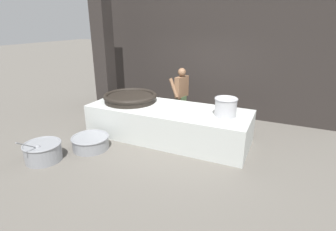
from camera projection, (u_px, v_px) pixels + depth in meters
name	position (u px, v px, depth m)	size (l,w,h in m)	color
ground_plane	(168.00, 137.00, 6.71)	(60.00, 60.00, 0.00)	#666059
back_wall	(201.00, 48.00, 8.06)	(8.02, 0.24, 4.08)	#2D2826
support_pillar	(103.00, 49.00, 7.80)	(0.46, 0.46, 4.08)	#2D2826
hearth_platform	(168.00, 123.00, 6.57)	(4.00, 1.49, 0.80)	silver
giant_wok_near	(130.00, 97.00, 6.94)	(1.41, 1.41, 0.20)	black
stock_pot	(226.00, 107.00, 5.83)	(0.52, 0.52, 0.42)	#B7B7BC
cook	(181.00, 94.00, 7.41)	(0.44, 0.63, 1.60)	brown
prep_bowl_vegetables	(43.00, 151.00, 5.54)	(0.78, 1.01, 0.70)	gray
prep_bowl_meat	(91.00, 142.00, 6.07)	(0.86, 0.86, 0.31)	gray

